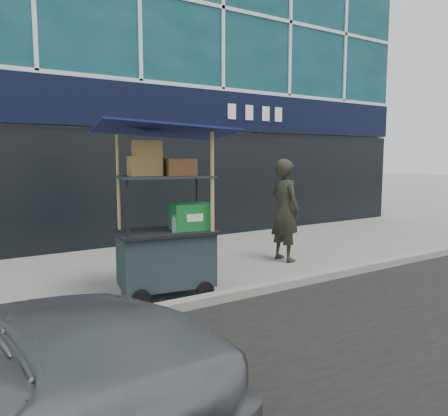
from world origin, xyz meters
TOP-DOWN VIEW (x-y plane):
  - ground at (0.00, 0.00)m, footprint 80.00×80.00m
  - curb at (0.00, -0.20)m, footprint 80.00×0.18m
  - vendor_cart at (-1.10, 0.40)m, footprint 1.86×1.46m
  - vendor_man at (1.53, 1.10)m, footprint 0.45×0.67m

SIDE VIEW (x-z plane):
  - ground at x=0.00m, z-range 0.00..0.00m
  - curb at x=0.00m, z-range 0.00..0.12m
  - vendor_cart at x=-1.10m, z-range -0.34..1.95m
  - vendor_man at x=1.53m, z-range 0.00..1.82m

